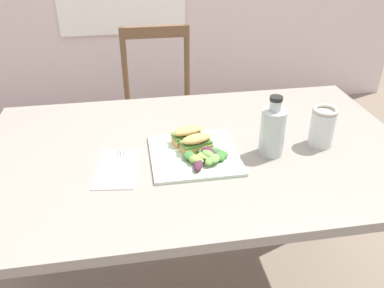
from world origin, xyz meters
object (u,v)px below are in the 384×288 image
chair_wooden_far (160,111)px  plate_lunch (194,155)px  sandwich_half_front (196,143)px  sandwich_half_back (188,135)px  dining_table (198,180)px  fork_on_napkin (118,164)px  bottle_cold_brew (272,134)px  mason_jar_iced_tea (322,128)px

chair_wooden_far → plate_lunch: (0.03, -0.94, 0.30)m
sandwich_half_front → plate_lunch: bearing=-124.2°
chair_wooden_far → sandwich_half_back: bearing=-88.9°
sandwich_half_front → sandwich_half_back: bearing=109.7°
plate_lunch → sandwich_half_back: sandwich_half_back is taller
dining_table → plate_lunch: plate_lunch is taller
sandwich_half_front → fork_on_napkin: (-0.24, -0.03, -0.03)m
chair_wooden_far → plate_lunch: chair_wooden_far is taller
fork_on_napkin → plate_lunch: bearing=3.7°
plate_lunch → bottle_cold_brew: size_ratio=1.39×
bottle_cold_brew → mason_jar_iced_tea: bearing=8.4°
chair_wooden_far → mason_jar_iced_tea: (0.44, -0.93, 0.35)m
dining_table → sandwich_half_front: size_ratio=12.70×
sandwich_half_back → fork_on_napkin: bearing=-159.5°
chair_wooden_far → sandwich_half_front: bearing=-87.8°
bottle_cold_brew → sandwich_half_front: bearing=171.1°
dining_table → mason_jar_iced_tea: bearing=-5.7°
bottle_cold_brew → mason_jar_iced_tea: bottle_cold_brew is taller
fork_on_napkin → mason_jar_iced_tea: 0.64m
dining_table → fork_on_napkin: bearing=-166.9°
plate_lunch → fork_on_napkin: plate_lunch is taller
fork_on_napkin → mason_jar_iced_tea: mason_jar_iced_tea is taller
fork_on_napkin → sandwich_half_back: bearing=20.5°
chair_wooden_far → plate_lunch: size_ratio=3.27×
plate_lunch → fork_on_napkin: (-0.23, -0.02, 0.00)m
chair_wooden_far → sandwich_half_front: chair_wooden_far is taller
chair_wooden_far → plate_lunch: bearing=-88.4°
mason_jar_iced_tea → plate_lunch: bearing=-179.4°
sandwich_half_back → bottle_cold_brew: size_ratio=0.56×
chair_wooden_far → sandwich_half_front: size_ratio=8.16×
chair_wooden_far → sandwich_half_front: (0.04, -0.92, 0.33)m
chair_wooden_far → sandwich_half_back: 0.93m
mason_jar_iced_tea → sandwich_half_front: bearing=178.6°
chair_wooden_far → bottle_cold_brew: bottle_cold_brew is taller
fork_on_napkin → bottle_cold_brew: (0.47, -0.01, 0.06)m
chair_wooden_far → fork_on_napkin: (-0.21, -0.95, 0.30)m
dining_table → chair_wooden_far: size_ratio=1.56×
dining_table → chair_wooden_far: chair_wooden_far is taller
sandwich_half_front → fork_on_napkin: sandwich_half_front is taller
plate_lunch → sandwich_half_front: 0.04m
sandwich_half_front → dining_table: bearing=71.8°
chair_wooden_far → fork_on_napkin: size_ratio=4.69×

